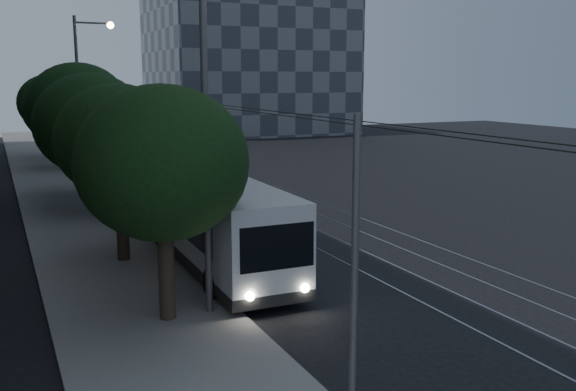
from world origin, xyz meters
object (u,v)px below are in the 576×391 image
Objects in this scene: car_white_a at (137,193)px; car_white_b at (106,167)px; car_white_c at (95,160)px; streetlamp_near at (220,100)px; pickup_silver at (159,204)px; trolleybus at (210,217)px; car_white_d at (109,155)px; streetlamp_far at (85,83)px.

car_white_b is (0.03, 9.93, 0.11)m from car_white_a.
streetlamp_near reaches higher than car_white_c.
pickup_silver reaches higher than car_white_c.
car_white_c is at bearing 77.38° from pickup_silver.
car_white_b is 27.44m from streetlamp_near.
trolleybus is at bearing 76.02° from streetlamp_near.
car_white_c is (0.00, 19.31, -0.21)m from pickup_silver.
trolleybus is 3.09× the size of car_white_d.
car_white_c reaches higher than car_white_a.
trolleybus is 11.87m from car_white_a.
car_white_d is at bearing 88.19° from trolleybus.
pickup_silver is at bearing -85.71° from streetlamp_far.
car_white_d is (1.50, 17.89, 0.01)m from car_white_a.
pickup_silver is at bearing 84.89° from streetlamp_near.
car_white_d is at bearing 73.62° from pickup_silver.
car_white_a is 0.89× the size of car_white_c.
car_white_d is 10.35m from streetlamp_far.
trolleybus is 7.04m from pickup_silver.
car_white_b reaches higher than car_white_d.
car_white_b is 1.22× the size of car_white_c.
car_white_a is 0.98× the size of car_white_d.
streetlamp_far is at bearing 89.99° from streetlamp_near.
streetlamp_near is (-1.09, -16.99, 5.34)m from car_white_a.
trolleybus is 3.15× the size of car_white_a.
trolleybus reaches higher than car_white_c.
trolleybus is 29.76m from car_white_d.
car_white_d is at bearing 85.76° from streetlamp_near.
car_white_c is at bearing 77.60° from streetlamp_far.
car_white_a is at bearing 91.65° from trolleybus.
car_white_d is 0.40× the size of streetlamp_near.
car_white_a is 17.95m from car_white_d.
streetlamp_near is at bearing -107.72° from pickup_silver.
pickup_silver is at bearing -88.77° from car_white_b.
car_white_a is (0.00, 4.82, -0.26)m from pickup_silver.
trolleybus is 26.32m from car_white_c.
car_white_b is at bearing -81.33° from car_white_c.
car_white_c is at bearing 88.02° from streetlamp_near.
streetlamp_far is at bearing -160.72° from car_white_b.
trolleybus is at bearing -100.98° from pickup_silver.
car_white_a is at bearing -83.56° from streetlamp_far.
pickup_silver is at bearing -93.76° from car_white_a.
pickup_silver is 1.71× the size of car_white_a.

